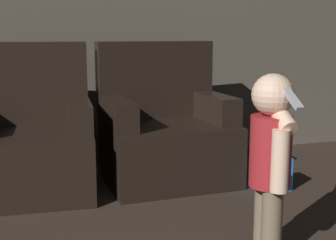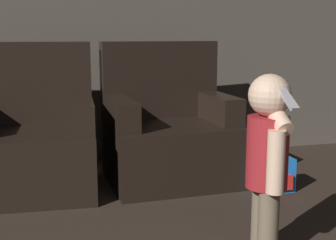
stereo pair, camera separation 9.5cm
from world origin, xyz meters
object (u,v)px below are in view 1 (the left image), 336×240
at_px(person_toddler, 271,152).
at_px(armchair_right, 165,134).
at_px(toy_backpack, 273,173).
at_px(armchair_left, 24,143).

bearing_deg(person_toddler, armchair_right, -165.63).
distance_m(armchair_right, toy_backpack, 0.84).
height_order(armchair_right, toy_backpack, armchair_right).
bearing_deg(toy_backpack, armchair_right, 145.43).
relative_size(armchair_right, toy_backpack, 4.37).
xyz_separation_m(armchair_left, armchair_right, (1.02, 0.00, 0.00)).
bearing_deg(armchair_left, armchair_right, 3.67).
xyz_separation_m(person_toddler, toy_backpack, (0.54, 0.91, -0.42)).
bearing_deg(toy_backpack, armchair_left, 164.82).
height_order(armchair_right, person_toddler, armchair_right).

